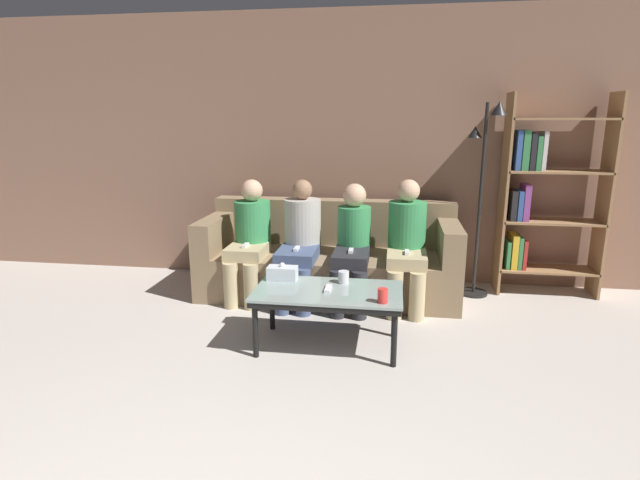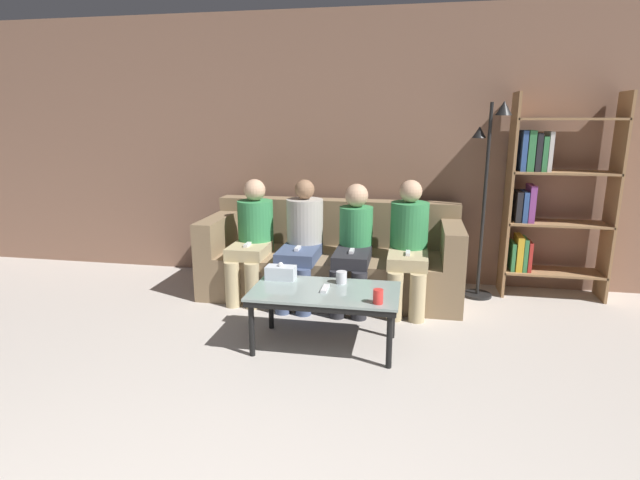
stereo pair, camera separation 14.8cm
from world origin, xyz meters
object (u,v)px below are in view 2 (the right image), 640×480
object	(u,v)px
tissue_box	(281,272)
coffee_table	(325,296)
cup_near_left	(341,277)
seated_person_left_end	(253,236)
bookshelf	(546,196)
seated_person_mid_right	(354,243)
standing_lamp	(488,180)
seated_person_right_end	(409,242)
couch	(332,261)
seated_person_mid_left	(302,238)
game_remote	(325,289)
cup_near_right	(378,296)

from	to	relation	value
tissue_box	coffee_table	bearing A→B (deg)	-25.95
coffee_table	cup_near_left	bearing A→B (deg)	61.23
cup_near_left	seated_person_left_end	world-z (taller)	seated_person_left_end
coffee_table	bookshelf	xyz separation A→B (m)	(1.74, 1.44, 0.54)
tissue_box	seated_person_mid_right	bearing A→B (deg)	57.57
cup_near_left	tissue_box	bearing A→B (deg)	178.48
tissue_box	standing_lamp	size ratio (longest dim) A/B	0.13
seated_person_right_end	tissue_box	bearing A→B (deg)	-140.80
coffee_table	couch	bearing A→B (deg)	96.87
bookshelf	seated_person_mid_right	size ratio (longest dim) A/B	1.74
couch	seated_person_mid_right	size ratio (longest dim) A/B	2.22
seated_person_right_end	couch	bearing A→B (deg)	162.42
seated_person_right_end	seated_person_mid_right	bearing A→B (deg)	-176.42
cup_near_left	seated_person_mid_right	world-z (taller)	seated_person_mid_right
seated_person_right_end	cup_near_left	bearing A→B (deg)	-121.27
couch	seated_person_mid_left	world-z (taller)	seated_person_mid_left
game_remote	seated_person_left_end	bearing A→B (deg)	131.59
coffee_table	seated_person_left_end	world-z (taller)	seated_person_left_end
game_remote	cup_near_right	bearing A→B (deg)	-26.96
couch	cup_near_left	bearing A→B (deg)	-76.85
cup_near_left	game_remote	distance (m)	0.19
cup_near_left	cup_near_right	size ratio (longest dim) A/B	0.93
standing_lamp	seated_person_mid_left	distance (m)	1.71
seated_person_left_end	seated_person_mid_right	distance (m)	0.93
standing_lamp	seated_person_mid_right	world-z (taller)	standing_lamp
tissue_box	standing_lamp	xyz separation A→B (m)	(1.59, 1.12, 0.59)
cup_near_right	seated_person_mid_right	xyz separation A→B (m)	(-0.29, 1.10, 0.07)
cup_near_left	game_remote	bearing A→B (deg)	-118.77
seated_person_mid_left	seated_person_right_end	world-z (taller)	seated_person_right_end
standing_lamp	cup_near_left	bearing A→B (deg)	-134.91
seated_person_right_end	game_remote	bearing A→B (deg)	-120.84
coffee_table	bookshelf	distance (m)	2.32
seated_person_mid_left	seated_person_mid_right	world-z (taller)	seated_person_mid_left
cup_near_right	coffee_table	bearing A→B (deg)	153.04
coffee_table	tissue_box	bearing A→B (deg)	154.05
game_remote	seated_person_mid_left	distance (m)	1.01
coffee_table	cup_near_right	bearing A→B (deg)	-26.96
bookshelf	seated_person_left_end	size ratio (longest dim) A/B	1.71
standing_lamp	couch	bearing A→B (deg)	-174.10
cup_near_right	bookshelf	size ratio (longest dim) A/B	0.05
cup_near_left	bookshelf	xyz separation A→B (m)	(1.65, 1.27, 0.45)
couch	seated_person_right_end	bearing A→B (deg)	-17.58
cup_near_right	standing_lamp	size ratio (longest dim) A/B	0.06
coffee_table	seated_person_mid_right	size ratio (longest dim) A/B	0.99
bookshelf	cup_near_right	bearing A→B (deg)	-129.71
couch	seated_person_mid_left	distance (m)	0.42
couch	seated_person_left_end	world-z (taller)	seated_person_left_end
bookshelf	seated_person_right_end	distance (m)	1.33
standing_lamp	seated_person_right_end	distance (m)	0.90
seated_person_left_end	game_remote	bearing A→B (deg)	-48.41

